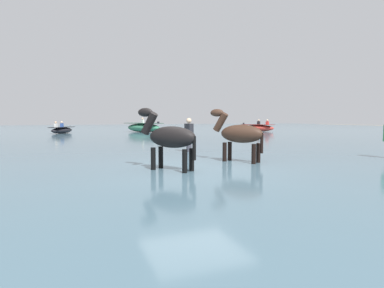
{
  "coord_description": "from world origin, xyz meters",
  "views": [
    {
      "loc": [
        -2.98,
        -7.6,
        1.64
      ],
      "look_at": [
        0.53,
        1.53,
        0.84
      ],
      "focal_mm": 30.22,
      "sensor_mm": 36.0,
      "label": 1
    }
  ],
  "objects_px": {
    "boat_near_starboard": "(143,128)",
    "horse_trailing_black": "(170,139)",
    "person_onlooker_right": "(189,138)",
    "boat_mid_channel": "(62,130)",
    "boat_mid_outer": "(258,128)",
    "horse_lead_dark_bay": "(239,135)"
  },
  "relations": [
    {
      "from": "boat_mid_outer",
      "to": "person_onlooker_right",
      "type": "height_order",
      "value": "person_onlooker_right"
    },
    {
      "from": "horse_lead_dark_bay",
      "to": "boat_mid_outer",
      "type": "height_order",
      "value": "horse_lead_dark_bay"
    },
    {
      "from": "horse_trailing_black",
      "to": "boat_mid_channel",
      "type": "xyz_separation_m",
      "value": [
        -2.84,
        21.17,
        -0.5
      ]
    },
    {
      "from": "horse_lead_dark_bay",
      "to": "person_onlooker_right",
      "type": "relative_size",
      "value": 1.17
    },
    {
      "from": "boat_mid_channel",
      "to": "boat_mid_outer",
      "type": "xyz_separation_m",
      "value": [
        17.46,
        -2.21,
        0.06
      ]
    },
    {
      "from": "horse_trailing_black",
      "to": "person_onlooker_right",
      "type": "height_order",
      "value": "horse_trailing_black"
    },
    {
      "from": "horse_lead_dark_bay",
      "to": "person_onlooker_right",
      "type": "height_order",
      "value": "horse_lead_dark_bay"
    },
    {
      "from": "horse_trailing_black",
      "to": "boat_mid_channel",
      "type": "distance_m",
      "value": 21.36
    },
    {
      "from": "horse_lead_dark_bay",
      "to": "horse_trailing_black",
      "type": "distance_m",
      "value": 2.46
    },
    {
      "from": "horse_trailing_black",
      "to": "boat_near_starboard",
      "type": "distance_m",
      "value": 21.42
    },
    {
      "from": "horse_lead_dark_bay",
      "to": "boat_mid_channel",
      "type": "height_order",
      "value": "horse_lead_dark_bay"
    },
    {
      "from": "horse_trailing_black",
      "to": "boat_mid_channel",
      "type": "bearing_deg",
      "value": 97.63
    },
    {
      "from": "person_onlooker_right",
      "to": "boat_mid_channel",
      "type": "bearing_deg",
      "value": 105.36
    },
    {
      "from": "boat_near_starboard",
      "to": "horse_lead_dark_bay",
      "type": "bearing_deg",
      "value": -94.59
    },
    {
      "from": "horse_trailing_black",
      "to": "boat_mid_outer",
      "type": "xyz_separation_m",
      "value": [
        14.62,
        18.96,
        -0.44
      ]
    },
    {
      "from": "boat_near_starboard",
      "to": "boat_mid_channel",
      "type": "bearing_deg",
      "value": 178.95
    },
    {
      "from": "horse_lead_dark_bay",
      "to": "boat_mid_channel",
      "type": "bearing_deg",
      "value": 104.24
    },
    {
      "from": "boat_mid_channel",
      "to": "horse_lead_dark_bay",
      "type": "bearing_deg",
      "value": -75.76
    },
    {
      "from": "boat_near_starboard",
      "to": "horse_trailing_black",
      "type": "bearing_deg",
      "value": -100.73
    },
    {
      "from": "boat_mid_channel",
      "to": "boat_mid_outer",
      "type": "bearing_deg",
      "value": -7.21
    },
    {
      "from": "boat_near_starboard",
      "to": "boat_mid_channel",
      "type": "relative_size",
      "value": 1.43
    },
    {
      "from": "horse_lead_dark_bay",
      "to": "boat_mid_outer",
      "type": "distance_m",
      "value": 21.98
    }
  ]
}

